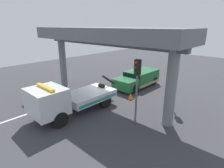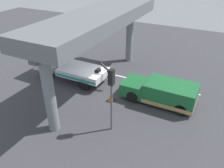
{
  "view_description": "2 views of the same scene",
  "coord_description": "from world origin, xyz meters",
  "views": [
    {
      "loc": [
        9.93,
        10.0,
        5.99
      ],
      "look_at": [
        -2.02,
        -1.0,
        0.7
      ],
      "focal_mm": 28.89,
      "sensor_mm": 36.0,
      "label": 1
    },
    {
      "loc": [
        -7.8,
        13.69,
        9.23
      ],
      "look_at": [
        -1.18,
        0.55,
        0.79
      ],
      "focal_mm": 36.33,
      "sensor_mm": 36.0,
      "label": 2
    }
  ],
  "objects": [
    {
      "name": "traffic_cone_orange",
      "position": [
        -1.57,
        1.55,
        0.27
      ],
      "size": [
        0.48,
        0.48,
        0.57
      ],
      "color": "orange",
      "rests_on": "ground"
    },
    {
      "name": "towed_van_green",
      "position": [
        -4.88,
        0.0,
        0.78
      ],
      "size": [
        5.22,
        2.25,
        1.58
      ],
      "color": "#195B2D",
      "rests_on": "ground"
    },
    {
      "name": "traffic_light_near",
      "position": [
        -2.98,
        4.24,
        2.94
      ],
      "size": [
        0.39,
        0.32,
        4.01
      ],
      "color": "#515456",
      "rests_on": "ground"
    },
    {
      "name": "lane_stripe_mid",
      "position": [
        0.0,
        -2.21,
        0.0
      ],
      "size": [
        2.6,
        0.16,
        0.01
      ],
      "primitive_type": "cube",
      "color": "silver",
      "rests_on": "ground"
    },
    {
      "name": "lane_stripe_west",
      "position": [
        -6.0,
        -2.21,
        0.0
      ],
      "size": [
        2.6,
        0.16,
        0.01
      ],
      "primitive_type": "cube",
      "color": "silver",
      "rests_on": "ground"
    },
    {
      "name": "traffic_light_far",
      "position": [
        1.52,
        4.24,
        3.03
      ],
      "size": [
        0.39,
        0.32,
        4.15
      ],
      "color": "#515456",
      "rests_on": "ground"
    },
    {
      "name": "overpass_structure",
      "position": [
        0.13,
        0.0,
        5.1
      ],
      "size": [
        3.6,
        13.48,
        5.84
      ],
      "color": "slate",
      "rests_on": "ground"
    },
    {
      "name": "lane_stripe_east",
      "position": [
        6.0,
        -2.21,
        0.0
      ],
      "size": [
        2.6,
        0.16,
        0.01
      ],
      "primitive_type": "cube",
      "color": "silver",
      "rests_on": "ground"
    },
    {
      "name": "ground_plane",
      "position": [
        0.0,
        0.0,
        -0.05
      ],
      "size": [
        60.0,
        40.0,
        0.1
      ],
      "primitive_type": "cube",
      "color": "#38383D"
    },
    {
      "name": "tow_truck_white",
      "position": [
        3.65,
        -0.01,
        1.2
      ],
      "size": [
        7.26,
        2.47,
        2.46
      ],
      "color": "silver",
      "rests_on": "ground"
    }
  ]
}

